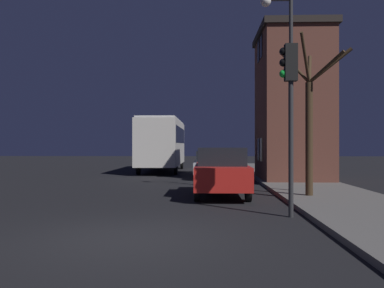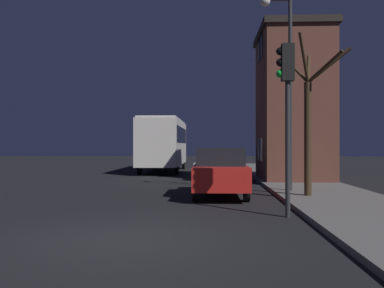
% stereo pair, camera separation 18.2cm
% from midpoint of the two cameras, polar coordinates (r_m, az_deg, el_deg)
% --- Properties ---
extents(ground_plane, '(120.00, 120.00, 0.00)m').
position_cam_midpoint_polar(ground_plane, '(8.35, -9.42, -12.23)').
color(ground_plane, black).
extents(brick_building, '(3.33, 4.96, 7.21)m').
position_cam_midpoint_polar(brick_building, '(21.44, 12.95, 5.23)').
color(brick_building, brown).
rests_on(brick_building, sidewalk).
extents(streetlamp, '(1.16, 0.38, 6.98)m').
position_cam_midpoint_polar(streetlamp, '(15.91, 11.77, 10.36)').
color(streetlamp, '#28282B').
rests_on(streetlamp, sidewalk).
extents(traffic_light, '(0.43, 0.24, 4.20)m').
position_cam_midpoint_polar(traffic_light, '(10.68, 12.40, 6.69)').
color(traffic_light, '#28282B').
rests_on(traffic_light, ground).
extents(bare_tree, '(2.25, 1.80, 5.04)m').
position_cam_midpoint_polar(bare_tree, '(14.20, 15.21, 3.42)').
color(bare_tree, '#382819').
rests_on(bare_tree, sidewalk).
extents(bus, '(2.44, 9.28, 3.43)m').
position_cam_midpoint_polar(bus, '(28.56, -4.14, 0.45)').
color(bus, beige).
rests_on(bus, ground).
extents(car_near_lane, '(1.76, 4.58, 1.67)m').
position_cam_midpoint_polar(car_near_lane, '(14.73, 3.55, -3.59)').
color(car_near_lane, '#B21E19').
rests_on(car_near_lane, ground).
extents(car_mid_lane, '(1.88, 4.78, 1.44)m').
position_cam_midpoint_polar(car_mid_lane, '(23.04, 2.46, -2.67)').
color(car_mid_lane, '#B7BABF').
rests_on(car_mid_lane, ground).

